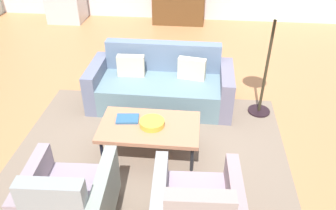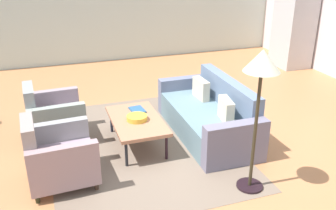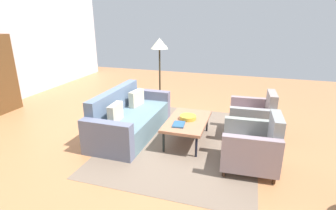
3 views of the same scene
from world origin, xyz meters
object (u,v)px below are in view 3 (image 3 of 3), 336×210
at_px(couch, 128,119).
at_px(armchair_right, 254,119).
at_px(fruit_bowl, 188,117).
at_px(floor_lamp, 160,50).
at_px(armchair_left, 254,148).
at_px(book_stack, 179,124).
at_px(coffee_table, 187,122).

height_order(couch, armchair_right, armchair_right).
xyz_separation_m(fruit_bowl, floor_lamp, (1.44, 1.04, 0.99)).
relative_size(armchair_left, fruit_bowl, 2.95).
xyz_separation_m(armchair_right, book_stack, (-0.89, 1.25, 0.09)).
relative_size(coffee_table, floor_lamp, 0.70).
height_order(couch, book_stack, couch).
distance_m(coffee_table, armchair_right, 1.31).
xyz_separation_m(couch, floor_lamp, (1.47, -0.15, 1.16)).
height_order(armchair_right, floor_lamp, floor_lamp).
height_order(coffee_table, armchair_left, armchair_left).
distance_m(coffee_table, fruit_bowl, 0.08).
height_order(coffee_table, floor_lamp, floor_lamp).
height_order(book_stack, floor_lamp, floor_lamp).
bearing_deg(armchair_left, couch, 72.95).
relative_size(armchair_left, armchair_right, 1.00).
xyz_separation_m(coffee_table, armchair_left, (-0.60, -1.17, -0.04)).
height_order(coffee_table, armchair_right, armchair_right).
distance_m(armchair_right, fruit_bowl, 1.30).
bearing_deg(couch, book_stack, 75.84).
distance_m(armchair_left, book_stack, 1.29).
bearing_deg(fruit_bowl, book_stack, 164.86).
distance_m(armchair_left, armchair_right, 1.20).
distance_m(couch, armchair_left, 2.43).
height_order(armchair_left, floor_lamp, floor_lamp).
bearing_deg(armchair_right, couch, 101.42).
xyz_separation_m(coffee_table, floor_lamp, (1.47, 1.04, 1.06)).
bearing_deg(armchair_right, floor_lamp, 65.55).
xyz_separation_m(couch, fruit_bowl, (0.03, -1.19, 0.16)).
bearing_deg(armchair_left, armchair_right, -2.80).
bearing_deg(floor_lamp, armchair_left, -133.18).
bearing_deg(coffee_table, armchair_left, -117.10).
bearing_deg(armchair_right, coffee_table, 114.40).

